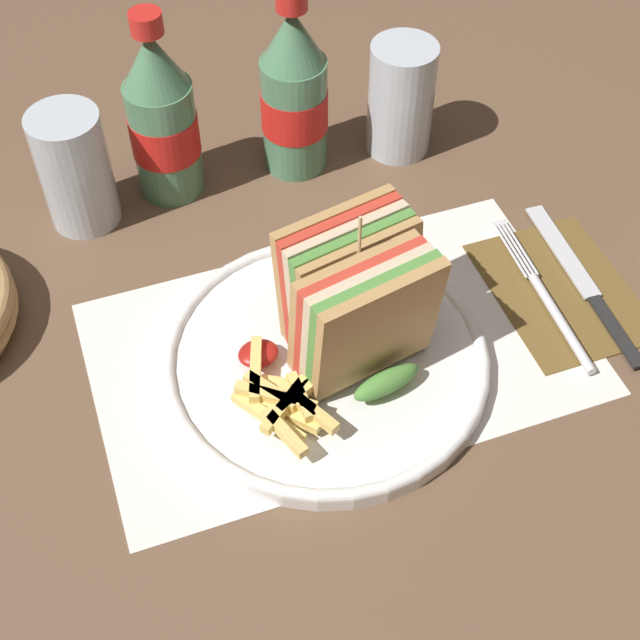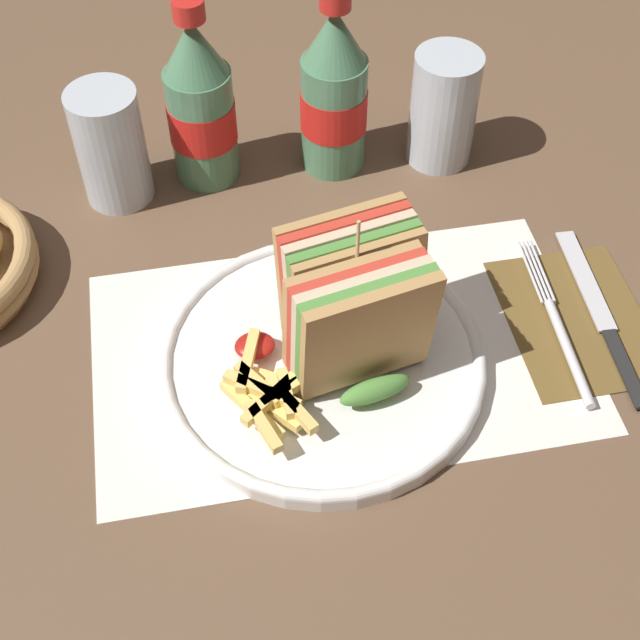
{
  "view_description": "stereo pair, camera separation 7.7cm",
  "coord_description": "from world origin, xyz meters",
  "px_view_note": "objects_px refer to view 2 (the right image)",
  "views": [
    {
      "loc": [
        -0.16,
        -0.46,
        0.63
      ],
      "look_at": [
        0.0,
        0.01,
        0.04
      ],
      "focal_mm": 50.0,
      "sensor_mm": 36.0,
      "label": 1
    },
    {
      "loc": [
        -0.09,
        -0.48,
        0.63
      ],
      "look_at": [
        0.0,
        0.01,
        0.04
      ],
      "focal_mm": 50.0,
      "sensor_mm": 36.0,
      "label": 2
    }
  ],
  "objects_px": {
    "coke_bottle_near": "(200,106)",
    "glass_far": "(112,153)",
    "club_sandwich": "(355,305)",
    "fork": "(562,334)",
    "knife": "(601,315)",
    "plate_main": "(324,359)",
    "glass_near": "(442,115)",
    "coke_bottle_far": "(334,94)"
  },
  "relations": [
    {
      "from": "coke_bottle_near",
      "to": "glass_far",
      "type": "distance_m",
      "value": 0.1
    },
    {
      "from": "club_sandwich",
      "to": "coke_bottle_near",
      "type": "bearing_deg",
      "value": 109.8
    },
    {
      "from": "club_sandwich",
      "to": "fork",
      "type": "distance_m",
      "value": 0.2
    },
    {
      "from": "fork",
      "to": "knife",
      "type": "distance_m",
      "value": 0.05
    },
    {
      "from": "plate_main",
      "to": "fork",
      "type": "distance_m",
      "value": 0.22
    },
    {
      "from": "club_sandwich",
      "to": "plate_main",
      "type": "bearing_deg",
      "value": -176.62
    },
    {
      "from": "plate_main",
      "to": "glass_near",
      "type": "relative_size",
      "value": 2.3
    },
    {
      "from": "fork",
      "to": "glass_far",
      "type": "xyz_separation_m",
      "value": [
        -0.38,
        0.27,
        0.05
      ]
    },
    {
      "from": "glass_near",
      "to": "plate_main",
      "type": "bearing_deg",
      "value": -124.14
    },
    {
      "from": "glass_near",
      "to": "glass_far",
      "type": "distance_m",
      "value": 0.34
    },
    {
      "from": "knife",
      "to": "coke_bottle_near",
      "type": "xyz_separation_m",
      "value": [
        -0.33,
        0.27,
        0.08
      ]
    },
    {
      "from": "glass_far",
      "to": "glass_near",
      "type": "bearing_deg",
      "value": -0.39
    },
    {
      "from": "plate_main",
      "to": "glass_near",
      "type": "xyz_separation_m",
      "value": [
        0.18,
        0.26,
        0.04
      ]
    },
    {
      "from": "fork",
      "to": "plate_main",
      "type": "bearing_deg",
      "value": 179.68
    },
    {
      "from": "knife",
      "to": "coke_bottle_far",
      "type": "xyz_separation_m",
      "value": [
        -0.2,
        0.27,
        0.08
      ]
    },
    {
      "from": "knife",
      "to": "coke_bottle_near",
      "type": "bearing_deg",
      "value": 143.47
    },
    {
      "from": "fork",
      "to": "coke_bottle_far",
      "type": "distance_m",
      "value": 0.33
    },
    {
      "from": "glass_near",
      "to": "fork",
      "type": "bearing_deg",
      "value": -81.61
    },
    {
      "from": "club_sandwich",
      "to": "glass_far",
      "type": "bearing_deg",
      "value": 126.55
    },
    {
      "from": "plate_main",
      "to": "glass_far",
      "type": "bearing_deg",
      "value": 122.46
    },
    {
      "from": "knife",
      "to": "glass_near",
      "type": "xyz_separation_m",
      "value": [
        -0.09,
        0.26,
        0.05
      ]
    },
    {
      "from": "coke_bottle_far",
      "to": "club_sandwich",
      "type": "bearing_deg",
      "value": -97.48
    },
    {
      "from": "coke_bottle_far",
      "to": "plate_main",
      "type": "bearing_deg",
      "value": -102.83
    },
    {
      "from": "plate_main",
      "to": "glass_near",
      "type": "height_order",
      "value": "glass_near"
    },
    {
      "from": "club_sandwich",
      "to": "glass_near",
      "type": "bearing_deg",
      "value": 59.9
    },
    {
      "from": "club_sandwich",
      "to": "coke_bottle_far",
      "type": "relative_size",
      "value": 0.75
    },
    {
      "from": "plate_main",
      "to": "glass_near",
      "type": "bearing_deg",
      "value": 55.86
    },
    {
      "from": "plate_main",
      "to": "knife",
      "type": "xyz_separation_m",
      "value": [
        0.26,
        0.01,
        -0.0
      ]
    },
    {
      "from": "plate_main",
      "to": "coke_bottle_far",
      "type": "xyz_separation_m",
      "value": [
        0.06,
        0.27,
        0.08
      ]
    },
    {
      "from": "club_sandwich",
      "to": "coke_bottle_near",
      "type": "relative_size",
      "value": 0.75
    },
    {
      "from": "club_sandwich",
      "to": "glass_far",
      "type": "relative_size",
      "value": 1.22
    },
    {
      "from": "glass_far",
      "to": "fork",
      "type": "bearing_deg",
      "value": -35.54
    },
    {
      "from": "knife",
      "to": "plate_main",
      "type": "bearing_deg",
      "value": -176.18
    },
    {
      "from": "fork",
      "to": "knife",
      "type": "height_order",
      "value": "fork"
    },
    {
      "from": "coke_bottle_far",
      "to": "glass_far",
      "type": "bearing_deg",
      "value": -177.56
    },
    {
      "from": "glass_near",
      "to": "coke_bottle_near",
      "type": "bearing_deg",
      "value": 175.84
    },
    {
      "from": "coke_bottle_far",
      "to": "glass_near",
      "type": "distance_m",
      "value": 0.12
    },
    {
      "from": "plate_main",
      "to": "knife",
      "type": "distance_m",
      "value": 0.26
    },
    {
      "from": "glass_near",
      "to": "knife",
      "type": "bearing_deg",
      "value": -71.52
    },
    {
      "from": "club_sandwich",
      "to": "knife",
      "type": "bearing_deg",
      "value": 0.89
    },
    {
      "from": "fork",
      "to": "coke_bottle_near",
      "type": "relative_size",
      "value": 0.97
    },
    {
      "from": "coke_bottle_far",
      "to": "fork",
      "type": "bearing_deg",
      "value": -61.43
    }
  ]
}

